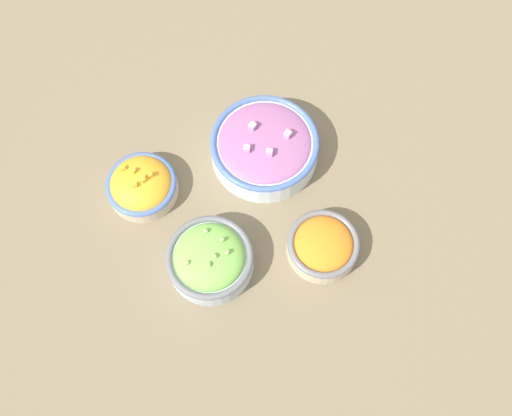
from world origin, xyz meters
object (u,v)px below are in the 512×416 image
Objects in this scene: bowl_carrots at (323,245)px; bowl_lettuce at (210,259)px; bowl_squash at (142,185)px; bowl_red_onion at (265,146)px.

bowl_lettuce is at bearing -154.63° from bowl_carrots.
bowl_squash is 0.24m from bowl_red_onion.
bowl_squash is 0.19m from bowl_lettuce.
bowl_red_onion is (-0.16, 0.15, 0.01)m from bowl_carrots.
bowl_carrots is 0.84× the size of bowl_lettuce.
bowl_squash is at bearing 150.09° from bowl_lettuce.
bowl_squash reaches higher than bowl_carrots.
bowl_carrots is 0.22m from bowl_red_onion.
bowl_lettuce reaches higher than bowl_squash.
bowl_carrots is 0.63× the size of bowl_red_onion.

